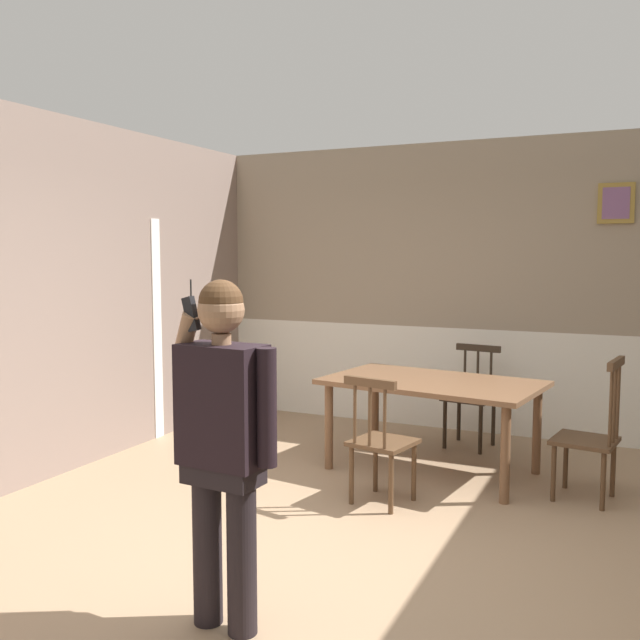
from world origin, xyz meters
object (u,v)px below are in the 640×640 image
object	(u,v)px
chair_near_window	(471,396)
chair_at_table_head	(591,435)
chair_by_doorway	(380,441)
person_figure	(224,432)
dining_table	(432,390)

from	to	relation	value
chair_near_window	chair_at_table_head	xyz separation A→B (m)	(1.09, -1.05, 0.01)
chair_by_doorway	chair_at_table_head	distance (m)	1.52
chair_by_doorway	chair_at_table_head	xyz separation A→B (m)	(1.34, 0.70, 0.02)
person_figure	chair_near_window	bearing A→B (deg)	-91.73
chair_near_window	person_figure	bearing A→B (deg)	92.67
chair_by_doorway	chair_at_table_head	bearing A→B (deg)	39.06
chair_near_window	chair_by_doorway	size ratio (longest dim) A/B	1.00
chair_by_doorway	chair_near_window	bearing A→B (deg)	93.27
chair_at_table_head	person_figure	bearing A→B (deg)	159.45
dining_table	chair_at_table_head	xyz separation A→B (m)	(1.22, -0.17, -0.19)
chair_by_doorway	person_figure	distance (m)	1.93
chair_by_doorway	person_figure	size ratio (longest dim) A/B	0.56
dining_table	chair_at_table_head	distance (m)	1.24
chair_near_window	chair_by_doorway	bearing A→B (deg)	90.09
chair_by_doorway	person_figure	bearing A→B (deg)	-81.70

